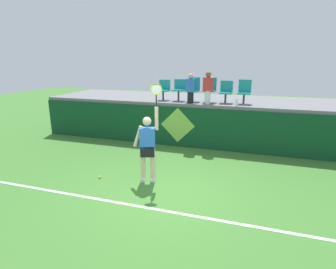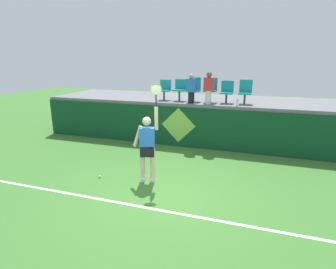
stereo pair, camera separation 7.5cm
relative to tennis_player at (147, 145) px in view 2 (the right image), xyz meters
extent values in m
plane|color=#3D752D|center=(0.61, -0.54, -0.97)|extent=(40.00, 40.00, 0.00)
cube|color=#0F4223|center=(0.61, 3.15, -0.25)|extent=(12.63, 0.20, 1.45)
cube|color=slate|center=(0.61, 4.66, 0.54)|extent=(12.63, 3.13, 0.12)
cube|color=white|center=(0.61, -1.29, -0.97)|extent=(11.37, 0.08, 0.01)
cube|color=white|center=(-0.13, -0.04, -0.93)|extent=(0.19, 0.28, 0.08)
cube|color=white|center=(0.12, 0.04, -0.93)|extent=(0.19, 0.28, 0.08)
cylinder|color=beige|center=(-0.13, -0.04, -0.52)|extent=(0.13, 0.13, 0.91)
cylinder|color=beige|center=(0.12, 0.04, -0.52)|extent=(0.13, 0.13, 0.91)
cube|color=black|center=(-0.01, 0.00, -0.15)|extent=(0.41, 0.32, 0.28)
cube|color=blue|center=(-0.01, 0.00, 0.20)|extent=(0.43, 0.32, 0.53)
sphere|color=beige|center=(-0.01, 0.00, 0.63)|extent=(0.22, 0.22, 0.22)
cylinder|color=beige|center=(-0.24, -0.07, 0.24)|extent=(0.27, 0.16, 0.55)
cylinder|color=beige|center=(0.22, 0.07, 0.70)|extent=(0.09, 0.09, 0.58)
cylinder|color=black|center=(0.22, 0.07, 1.14)|extent=(0.03, 0.03, 0.30)
torus|color=gold|center=(0.22, 0.07, 1.42)|extent=(0.28, 0.10, 0.28)
ellipsoid|color=silver|center=(0.22, 0.07, 1.42)|extent=(0.23, 0.09, 0.24)
sphere|color=#D1E533|center=(-1.30, -0.28, -0.94)|extent=(0.07, 0.07, 0.07)
cylinder|color=white|center=(1.92, 3.20, 0.73)|extent=(0.07, 0.07, 0.26)
cylinder|color=#38383D|center=(-0.87, 3.75, 0.77)|extent=(0.07, 0.07, 0.34)
cube|color=teal|center=(-0.87, 3.75, 0.97)|extent=(0.44, 0.42, 0.05)
cube|color=teal|center=(-0.87, 3.94, 1.18)|extent=(0.44, 0.04, 0.37)
cylinder|color=#38383D|center=(-0.26, 3.75, 0.79)|extent=(0.07, 0.07, 0.38)
cube|color=teal|center=(-0.26, 3.75, 1.01)|extent=(0.44, 0.42, 0.05)
cube|color=teal|center=(-0.26, 3.94, 1.21)|extent=(0.44, 0.04, 0.36)
cylinder|color=#38383D|center=(0.29, 3.75, 0.78)|extent=(0.07, 0.07, 0.37)
cube|color=teal|center=(0.29, 3.75, 0.99)|extent=(0.44, 0.42, 0.05)
cube|color=teal|center=(0.29, 3.94, 1.25)|extent=(0.44, 0.04, 0.46)
cylinder|color=#38383D|center=(0.90, 3.75, 0.80)|extent=(0.07, 0.07, 0.40)
cube|color=teal|center=(0.90, 3.75, 1.02)|extent=(0.44, 0.42, 0.05)
cube|color=teal|center=(0.90, 3.94, 1.26)|extent=(0.44, 0.04, 0.43)
cylinder|color=#38383D|center=(1.49, 3.75, 0.77)|extent=(0.07, 0.07, 0.34)
cube|color=teal|center=(1.49, 3.75, 0.96)|extent=(0.44, 0.42, 0.05)
cube|color=teal|center=(1.49, 3.94, 1.18)|extent=(0.44, 0.04, 0.40)
cylinder|color=#38383D|center=(2.12, 3.75, 0.77)|extent=(0.07, 0.07, 0.35)
cube|color=teal|center=(2.12, 3.75, 0.97)|extent=(0.44, 0.42, 0.05)
cube|color=teal|center=(2.12, 3.94, 1.22)|extent=(0.44, 0.04, 0.44)
cylinder|color=black|center=(0.29, 3.35, 0.80)|extent=(0.20, 0.20, 0.40)
cube|color=blue|center=(0.29, 3.35, 1.23)|extent=(0.34, 0.20, 0.46)
sphere|color=#DBAD84|center=(0.29, 3.35, 1.55)|extent=(0.18, 0.18, 0.18)
cylinder|color=white|center=(0.90, 3.42, 0.83)|extent=(0.20, 0.20, 0.45)
cube|color=red|center=(0.90, 3.42, 1.28)|extent=(0.34, 0.20, 0.46)
sphere|color=brown|center=(0.90, 3.42, 1.61)|extent=(0.20, 0.20, 0.20)
cube|color=#0F4223|center=(-0.08, 3.04, -0.97)|extent=(0.90, 0.01, 0.00)
plane|color=#8CC64C|center=(-0.08, 3.04, -0.17)|extent=(1.27, 0.00, 1.27)
camera|label=1|loc=(2.54, -6.13, 2.13)|focal=29.07mm
camera|label=2|loc=(2.61, -6.11, 2.13)|focal=29.07mm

